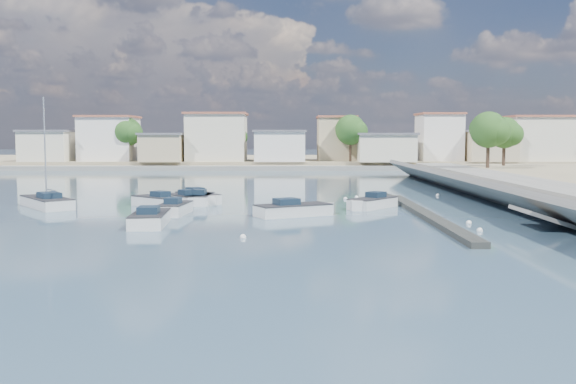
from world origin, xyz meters
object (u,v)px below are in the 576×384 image
Objects in this scene: motorboat_b at (176,209)px; motorboat_f at (183,200)px; motorboat_a at (151,219)px; sailboat at (45,202)px; motorboat_g at (199,198)px; motorboat_e at (200,199)px; motorboat_c at (155,202)px; motorboat_d at (371,204)px; motorboat_h at (297,210)px.

motorboat_b is 1.14× the size of motorboat_f.
motorboat_a is 0.67× the size of sailboat.
motorboat_e is at bearing -74.76° from motorboat_g.
sailboat reaches higher than motorboat_f.
motorboat_c is 0.97× the size of motorboat_d.
motorboat_b is 0.94× the size of motorboat_g.
motorboat_b and motorboat_g have the same top height.
motorboat_b is at bearing -95.02° from motorboat_g.
motorboat_d is (15.48, 9.32, -0.00)m from motorboat_a.
motorboat_e is (1.50, 12.93, -0.00)m from motorboat_a.
sailboat is (-10.71, -2.21, 0.03)m from motorboat_f.
motorboat_c is 0.91× the size of motorboat_e.
motorboat_d is at bearing -11.41° from motorboat_f.
motorboat_h is (-5.94, -4.51, 0.00)m from motorboat_d.
motorboat_b is 7.88m from motorboat_g.
motorboat_d and motorboat_g have the same top height.
motorboat_f and motorboat_g have the same top height.
motorboat_h is (8.22, -8.76, -0.00)m from motorboat_g.
motorboat_b and motorboat_c have the same top height.
sailboat is (-8.68, -0.68, 0.03)m from motorboat_c.
motorboat_e is (-13.98, 3.61, 0.00)m from motorboat_d.
motorboat_e is 0.85× the size of motorboat_h.
motorboat_d is at bearing -16.72° from motorboat_g.
motorboat_g is (0.69, 7.85, 0.00)m from motorboat_b.
motorboat_b and motorboat_d have the same top height.
motorboat_d and motorboat_f have the same top height.
motorboat_e is (0.86, 7.21, 0.00)m from motorboat_b.
motorboat_e is at bearing 83.17° from motorboat_b.
motorboat_d is (17.43, -1.58, -0.00)m from motorboat_c.
motorboat_a and motorboat_b have the same top height.
motorboat_d is 0.93× the size of motorboat_g.
motorboat_g is at bearing 163.28° from motorboat_d.
sailboat reaches higher than motorboat_g.
motorboat_e is at bearing 165.51° from motorboat_d.
motorboat_f is 0.83× the size of motorboat_g.
motorboat_f is at bearing -137.26° from motorboat_g.
motorboat_d is 14.78m from motorboat_g.
motorboat_c is at bearing 116.49° from motorboat_b.
motorboat_d is (14.85, 3.60, -0.00)m from motorboat_b.
motorboat_b and motorboat_f have the same top height.
motorboat_a is 1.01× the size of motorboat_h.
motorboat_d is at bearing -14.49° from motorboat_e.
motorboat_f is 0.71× the size of motorboat_h.
motorboat_a is 1.30× the size of motorboat_c.
motorboat_d is at bearing 31.04° from motorboat_a.
motorboat_e is at bearing 83.38° from motorboat_a.
motorboat_g is at bearing 84.41° from motorboat_a.
motorboat_b is 15.28m from motorboat_d.
motorboat_d is 0.53× the size of sailboat.
motorboat_f is at bearing 168.59° from motorboat_d.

